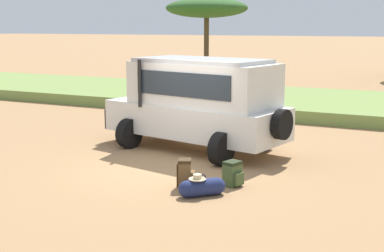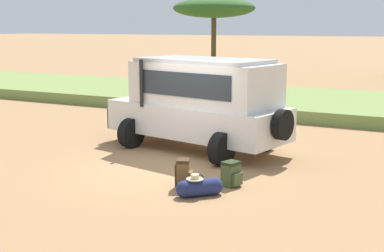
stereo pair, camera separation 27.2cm
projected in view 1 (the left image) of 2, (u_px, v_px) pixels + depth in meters
name	position (u px, v px, depth m)	size (l,w,h in m)	color
ground_plane	(169.00, 168.00, 12.47)	(320.00, 320.00, 0.00)	#9E754C
grass_bank	(293.00, 102.00, 21.70)	(120.00, 7.00, 0.44)	olive
safari_vehicle	(199.00, 102.00, 14.12)	(5.48, 3.34, 2.44)	silver
backpack_beside_front_wheel	(185.00, 174.00, 10.90)	(0.42, 0.40, 0.61)	brown
backpack_cluster_center	(233.00, 174.00, 11.08)	(0.43, 0.42, 0.52)	#42562D
duffel_bag_low_black_case	(202.00, 187.00, 10.42)	(0.77, 0.79, 0.45)	navy
acacia_tree_far_left	(207.00, 9.00, 29.52)	(4.62, 4.22, 4.78)	brown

